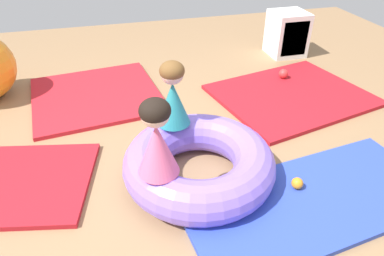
{
  "coord_description": "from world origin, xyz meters",
  "views": [
    {
      "loc": [
        -0.47,
        -1.95,
        1.78
      ],
      "look_at": [
        0.09,
        0.16,
        0.33
      ],
      "focal_mm": 32.69,
      "sensor_mm": 36.0,
      "label": 1
    }
  ],
  "objects_px": {
    "child_in_teal": "(173,94)",
    "child_in_pink": "(157,138)",
    "play_ball_orange": "(297,183)",
    "storage_cube": "(288,34)",
    "play_ball_red": "(284,74)",
    "inflatable_cushion": "(199,163)"
  },
  "relations": [
    {
      "from": "child_in_teal",
      "to": "child_in_pink",
      "type": "distance_m",
      "value": 0.58
    },
    {
      "from": "play_ball_orange",
      "to": "storage_cube",
      "type": "distance_m",
      "value": 2.68
    },
    {
      "from": "child_in_teal",
      "to": "child_in_pink",
      "type": "xyz_separation_m",
      "value": [
        -0.22,
        -0.54,
        0.01
      ]
    },
    {
      "from": "play_ball_red",
      "to": "play_ball_orange",
      "type": "relative_size",
      "value": 1.28
    },
    {
      "from": "inflatable_cushion",
      "to": "play_ball_red",
      "type": "bearing_deg",
      "value": 44.31
    },
    {
      "from": "play_ball_red",
      "to": "storage_cube",
      "type": "relative_size",
      "value": 0.19
    },
    {
      "from": "child_in_teal",
      "to": "play_ball_orange",
      "type": "xyz_separation_m",
      "value": [
        0.74,
        -0.67,
        -0.47
      ]
    },
    {
      "from": "inflatable_cushion",
      "to": "child_in_pink",
      "type": "distance_m",
      "value": 0.55
    },
    {
      "from": "inflatable_cushion",
      "to": "child_in_pink",
      "type": "bearing_deg",
      "value": -150.38
    },
    {
      "from": "child_in_pink",
      "to": "play_ball_red",
      "type": "xyz_separation_m",
      "value": [
        1.71,
        1.54,
        -0.47
      ]
    },
    {
      "from": "child_in_pink",
      "to": "child_in_teal",
      "type": "bearing_deg",
      "value": -147.46
    },
    {
      "from": "play_ball_red",
      "to": "play_ball_orange",
      "type": "height_order",
      "value": "play_ball_red"
    },
    {
      "from": "child_in_teal",
      "to": "inflatable_cushion",
      "type": "bearing_deg",
      "value": -70.03
    },
    {
      "from": "play_ball_orange",
      "to": "child_in_pink",
      "type": "bearing_deg",
      "value": 172.28
    },
    {
      "from": "play_ball_red",
      "to": "storage_cube",
      "type": "height_order",
      "value": "storage_cube"
    },
    {
      "from": "inflatable_cushion",
      "to": "child_in_pink",
      "type": "height_order",
      "value": "child_in_pink"
    },
    {
      "from": "child_in_pink",
      "to": "inflatable_cushion",
      "type": "bearing_deg",
      "value": 174.06
    },
    {
      "from": "inflatable_cushion",
      "to": "play_ball_orange",
      "type": "relative_size",
      "value": 13.29
    },
    {
      "from": "child_in_pink",
      "to": "storage_cube",
      "type": "bearing_deg",
      "value": -168.61
    },
    {
      "from": "inflatable_cushion",
      "to": "storage_cube",
      "type": "distance_m",
      "value": 2.76
    },
    {
      "from": "inflatable_cushion",
      "to": "play_ball_red",
      "type": "relative_size",
      "value": 10.37
    },
    {
      "from": "child_in_teal",
      "to": "storage_cube",
      "type": "bearing_deg",
      "value": 45.65
    }
  ]
}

